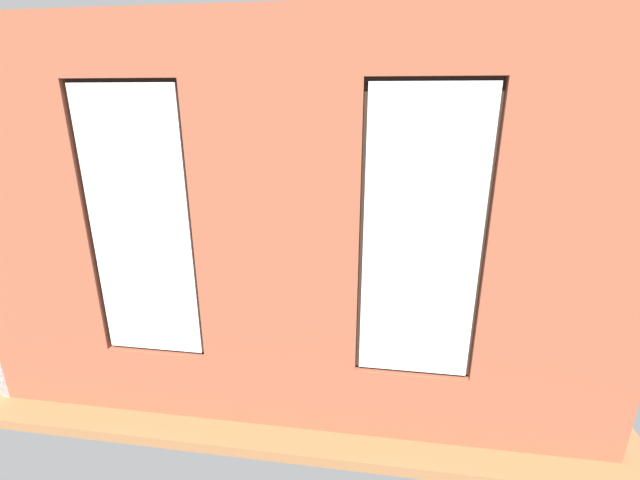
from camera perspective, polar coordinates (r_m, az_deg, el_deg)
ground_plane at (r=6.43m, az=0.22°, el=-8.00°), size 6.29×5.92×0.10m
brick_wall_with_windows at (r=3.42m, az=-5.86°, el=-1.18°), size 5.69×0.30×3.41m
white_wall_right at (r=6.67m, az=-24.76°, el=7.20°), size 0.10×4.92×3.41m
couch_by_window at (r=4.74m, az=-11.01°, el=-13.58°), size 1.93×0.87×0.80m
couch_left at (r=6.44m, az=19.68°, el=-5.39°), size 0.99×2.08×0.80m
coffee_table at (r=6.12m, az=1.10°, el=-5.18°), size 1.37×0.88×0.41m
cup_ceramic at (r=5.95m, az=1.93°, el=-4.91°), size 0.08×0.08×0.09m
candle_jar at (r=6.02m, az=-2.95°, el=-4.62°), size 0.08×0.08×0.10m
table_plant_small at (r=6.17m, az=-0.34°, el=-3.16°), size 0.15×0.15×0.25m
remote_silver at (r=6.10m, az=1.10°, el=-4.69°), size 0.05×0.17×0.02m
remote_black at (r=6.21m, az=4.75°, el=-4.32°), size 0.08×0.18×0.02m
media_console at (r=6.63m, az=-22.54°, el=-5.97°), size 0.91×0.42×0.47m
tv_flatscreen at (r=6.42m, az=-23.18°, el=-1.06°), size 1.11×0.20×0.73m
papasan_chair at (r=8.05m, az=-5.25°, el=1.37°), size 1.19×1.19×0.73m
potted_plant_corner_far_left at (r=4.47m, az=27.28°, el=-11.19°), size 0.94×0.88×1.23m
potted_plant_beside_window_right at (r=4.94m, az=-24.28°, el=-8.25°), size 0.77×0.77×1.12m
potted_plant_between_couches at (r=4.31m, az=6.99°, el=-9.79°), size 1.01×1.05×1.50m
potted_plant_mid_room_small at (r=7.29m, az=10.75°, el=-1.72°), size 0.23×0.23×0.49m
potted_plant_near_tv at (r=5.51m, az=-22.65°, el=-6.75°), size 0.75×0.78×1.11m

